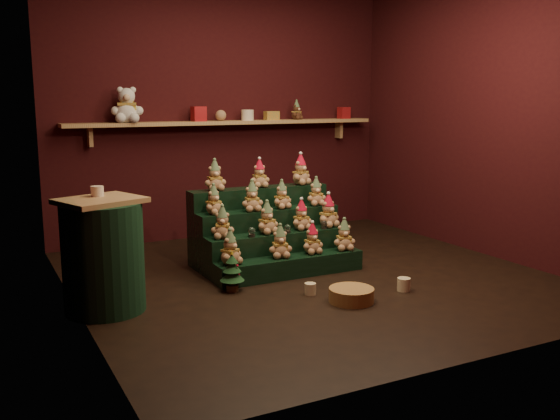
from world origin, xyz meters
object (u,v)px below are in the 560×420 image
wicker_basket (351,295)px  brown_bear (296,110)px  riser_tier_front (290,266)px  snow_globe_a (252,232)px  snow_globe_c (324,225)px  white_bear (127,100)px  side_table (103,256)px  mug_left (310,289)px  mug_right (404,284)px  mini_christmas_tree (232,271)px  snow_globe_b (288,229)px

wicker_basket → brown_bear: 3.05m
riser_tier_front → snow_globe_a: bearing=152.2°
snow_globe_c → white_bear: white_bear is taller
snow_globe_c → side_table: (-2.11, -0.33, 0.02)m
mug_left → mug_right: 0.78m
riser_tier_front → snow_globe_a: 0.47m
snow_globe_a → snow_globe_c: size_ratio=1.07×
snow_globe_c → mug_right: bearing=-78.8°
mini_christmas_tree → wicker_basket: mini_christmas_tree is taller
side_table → snow_globe_a: bearing=-6.4°
snow_globe_c → brown_bear: size_ratio=0.37×
white_bear → brown_bear: 1.98m
snow_globe_b → white_bear: size_ratio=0.17×
side_table → mini_christmas_tree: 1.06m
mug_left → brown_bear: brown_bear is taller
mug_left → brown_bear: 2.86m
riser_tier_front → wicker_basket: bearing=-83.8°
mug_left → mug_right: size_ratio=0.86×
wicker_basket → white_bear: size_ratio=0.78×
snow_globe_a → wicker_basket: snow_globe_a is taller
snow_globe_b → mug_right: 1.18m
mug_left → brown_bear: (1.10, 2.26, 1.38)m
snow_globe_a → mug_left: (0.20, -0.69, -0.36)m
snow_globe_c → mug_left: bearing=-128.1°
riser_tier_front → white_bear: size_ratio=3.06×
mug_left → mug_right: mug_right is taller
riser_tier_front → mini_christmas_tree: 0.66m
snow_globe_a → mug_right: size_ratio=0.80×
snow_globe_c → wicker_basket: size_ratio=0.23×
snow_globe_a → brown_bear: (1.30, 1.56, 1.02)m
side_table → mini_christmas_tree: (1.03, 0.01, -0.26)m
side_table → mini_christmas_tree: side_table is taller
snow_globe_a → snow_globe_b: snow_globe_a is taller
riser_tier_front → white_bear: white_bear is taller
side_table → wicker_basket: 1.92m
snow_globe_b → snow_globe_c: (0.39, 0.00, 0.00)m
snow_globe_b → mini_christmas_tree: bearing=-154.9°
mini_christmas_tree → white_bear: (-0.36, 1.88, 1.38)m
mug_left → white_bear: size_ratio=0.20×
brown_bear → snow_globe_a: bearing=-157.0°
snow_globe_a → side_table: size_ratio=0.10×
mini_christmas_tree → mug_right: bearing=-27.0°
mini_christmas_tree → white_bear: white_bear is taller
snow_globe_a → white_bear: 2.05m
riser_tier_front → snow_globe_c: snow_globe_c is taller
white_bear → side_table: bearing=-95.6°
side_table → mug_left: bearing=-33.2°
snow_globe_c → white_bear: bearing=132.4°
snow_globe_a → mug_right: snow_globe_a is taller
mug_left → riser_tier_front: bearing=79.2°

